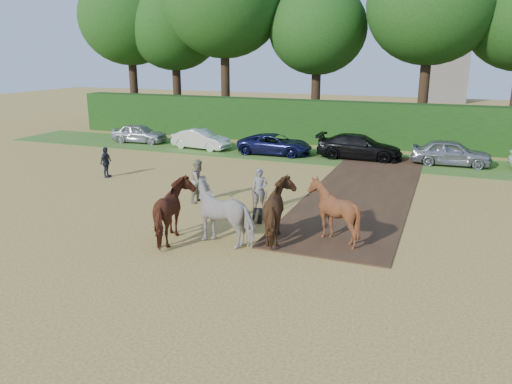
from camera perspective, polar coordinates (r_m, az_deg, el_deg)
The scene contains 9 objects.
ground at distance 17.70m, azimuth 3.53°, elevation -5.05°, with size 120.00×120.00×0.00m, color gold.
earth_strip at distance 23.87m, azimuth 12.17°, elevation 0.20°, with size 4.50×17.00×0.05m, color #472D1C.
grass_verge at distance 30.83m, azimuth 11.60°, elevation 3.70°, with size 50.00×5.00×0.03m, color #38601E.
hedgerow at distance 34.96m, azimuth 13.05°, elevation 7.49°, with size 46.00×1.60×3.00m, color #14380F.
spectator_near at distance 21.53m, azimuth -6.52°, elevation 1.28°, with size 0.91×0.71×1.87m, color tan.
spectator_far at distance 26.84m, azimuth -16.78°, elevation 3.27°, with size 0.93×0.39×1.58m, color #22252E.
plough_team at distance 16.99m, azimuth -0.19°, elevation -2.19°, with size 7.02×5.88×2.10m.
parked_cars at distance 30.36m, azimuth 18.55°, elevation 4.34°, with size 40.65×2.98×1.48m.
treeline at distance 38.15m, azimuth 11.90°, elevation 19.47°, with size 48.70×10.60×14.21m.
Camera 1 is at (5.01, -15.77, 6.27)m, focal length 35.00 mm.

